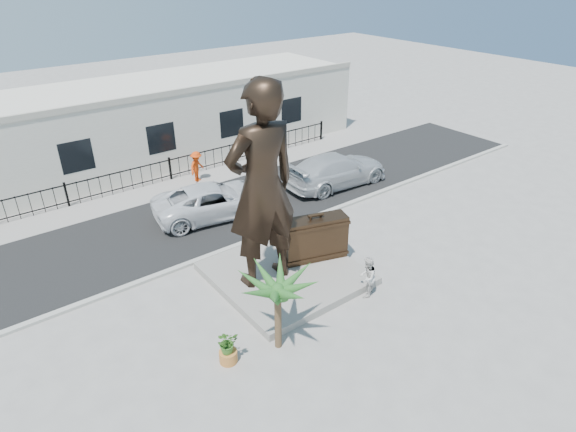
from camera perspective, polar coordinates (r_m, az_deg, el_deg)
name	(u,v)px	position (r m, az deg, el deg)	size (l,w,h in m)	color
ground	(320,291)	(18.16, 3.86, -8.81)	(100.00, 100.00, 0.00)	#9E9991
street	(214,211)	(23.79, -8.76, 0.59)	(40.00, 7.00, 0.01)	black
curb	(254,239)	(21.11, -4.11, -2.79)	(40.00, 0.25, 0.12)	#A5A399
far_sidewalk	(178,184)	(27.06, -12.93, 3.73)	(40.00, 2.50, 0.02)	#9E9991
plinth	(286,273)	(18.75, -0.30, -6.82)	(5.20, 5.20, 0.30)	gray
fence	(170,169)	(27.51, -13.78, 5.39)	(22.00, 0.10, 1.20)	black
building	(137,123)	(30.69, -17.48, 10.47)	(28.00, 7.00, 4.40)	silver
statue	(262,187)	(16.40, -3.13, 3.41)	(2.73, 1.79, 7.49)	black
suitcase	(315,238)	(18.99, 3.23, -2.64)	(2.52, 0.80, 1.78)	#312115
tourist	(367,277)	(17.67, 9.35, -7.16)	(0.77, 0.60, 1.59)	silver
car_white	(214,200)	(23.04, -8.81, 1.84)	(2.62, 5.67, 1.58)	silver
car_silver	(337,170)	(26.11, 5.78, 5.48)	(2.41, 5.93, 1.72)	#BCBFC1
worker	(197,166)	(26.87, -10.75, 5.79)	(1.10, 0.63, 1.70)	#E9420C
palm_tree	(278,346)	(15.91, -1.15, -15.13)	(1.80, 1.80, 3.20)	#265B21
planter	(228,356)	(15.40, -7.09, -16.18)	(0.56, 0.56, 0.40)	#BA7131
shrub	(227,342)	(15.01, -7.22, -14.63)	(0.66, 0.57, 0.73)	#386B23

